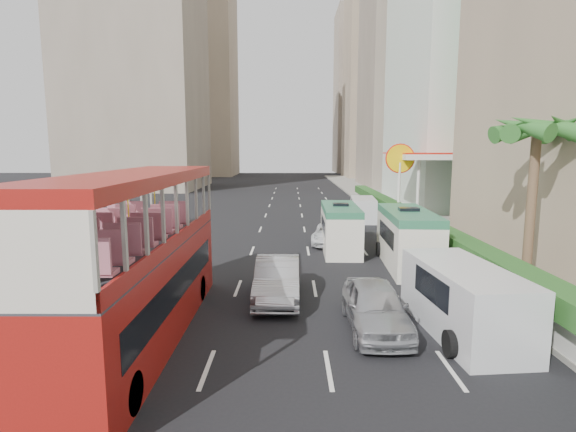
{
  "coord_description": "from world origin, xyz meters",
  "views": [
    {
      "loc": [
        -1.4,
        -13.06,
        5.72
      ],
      "look_at": [
        -1.5,
        4.0,
        3.2
      ],
      "focal_mm": 28.0,
      "sensor_mm": 36.0,
      "label": 1
    }
  ],
  "objects_px": {
    "minibus_near": "(340,228)",
    "van_asset": "(331,244)",
    "minibus_far": "(408,239)",
    "car_silver_lane_a": "(277,299)",
    "shell_station": "(432,187)",
    "palm_tree": "(531,212)",
    "double_decker_bus": "(137,258)",
    "panel_van_near": "(463,300)",
    "car_silver_lane_b": "(375,329)",
    "panel_van_far": "(363,209)"
  },
  "relations": [
    {
      "from": "minibus_near",
      "to": "van_asset",
      "type": "bearing_deg",
      "value": 101.63
    },
    {
      "from": "van_asset",
      "to": "minibus_near",
      "type": "relative_size",
      "value": 0.78
    },
    {
      "from": "minibus_near",
      "to": "minibus_far",
      "type": "bearing_deg",
      "value": -49.62
    },
    {
      "from": "car_silver_lane_a",
      "to": "shell_station",
      "type": "height_order",
      "value": "shell_station"
    },
    {
      "from": "palm_tree",
      "to": "shell_station",
      "type": "xyz_separation_m",
      "value": [
        2.2,
        19.0,
        -0.63
      ]
    },
    {
      "from": "car_silver_lane_a",
      "to": "van_asset",
      "type": "distance_m",
      "value": 10.83
    },
    {
      "from": "van_asset",
      "to": "car_silver_lane_a",
      "type": "bearing_deg",
      "value": -96.48
    },
    {
      "from": "double_decker_bus",
      "to": "panel_van_near",
      "type": "distance_m",
      "value": 10.13
    },
    {
      "from": "shell_station",
      "to": "car_silver_lane_b",
      "type": "bearing_deg",
      "value": -111.28
    },
    {
      "from": "double_decker_bus",
      "to": "panel_van_far",
      "type": "bearing_deg",
      "value": 65.64
    },
    {
      "from": "double_decker_bus",
      "to": "van_asset",
      "type": "distance_m",
      "value": 15.95
    },
    {
      "from": "car_silver_lane_a",
      "to": "palm_tree",
      "type": "relative_size",
      "value": 0.75
    },
    {
      "from": "car_silver_lane_b",
      "to": "panel_van_near",
      "type": "relative_size",
      "value": 0.85
    },
    {
      "from": "minibus_near",
      "to": "panel_van_near",
      "type": "bearing_deg",
      "value": -76.35
    },
    {
      "from": "palm_tree",
      "to": "shell_station",
      "type": "height_order",
      "value": "palm_tree"
    },
    {
      "from": "van_asset",
      "to": "minibus_far",
      "type": "height_order",
      "value": "minibus_far"
    },
    {
      "from": "double_decker_bus",
      "to": "car_silver_lane_a",
      "type": "xyz_separation_m",
      "value": [
        4.09,
        3.66,
        -2.53
      ]
    },
    {
      "from": "double_decker_bus",
      "to": "car_silver_lane_a",
      "type": "bearing_deg",
      "value": 41.81
    },
    {
      "from": "panel_van_far",
      "to": "shell_station",
      "type": "relative_size",
      "value": 0.58
    },
    {
      "from": "panel_van_near",
      "to": "panel_van_far",
      "type": "relative_size",
      "value": 1.16
    },
    {
      "from": "van_asset",
      "to": "minibus_near",
      "type": "xyz_separation_m",
      "value": [
        0.34,
        -1.84,
        1.29
      ]
    },
    {
      "from": "minibus_near",
      "to": "panel_van_near",
      "type": "height_order",
      "value": "minibus_near"
    },
    {
      "from": "double_decker_bus",
      "to": "palm_tree",
      "type": "relative_size",
      "value": 1.72
    },
    {
      "from": "van_asset",
      "to": "palm_tree",
      "type": "relative_size",
      "value": 0.71
    },
    {
      "from": "double_decker_bus",
      "to": "minibus_near",
      "type": "height_order",
      "value": "double_decker_bus"
    },
    {
      "from": "car_silver_lane_b",
      "to": "panel_van_far",
      "type": "height_order",
      "value": "panel_van_far"
    },
    {
      "from": "double_decker_bus",
      "to": "palm_tree",
      "type": "bearing_deg",
      "value": 16.16
    },
    {
      "from": "panel_van_near",
      "to": "car_silver_lane_a",
      "type": "bearing_deg",
      "value": 146.57
    },
    {
      "from": "car_silver_lane_b",
      "to": "minibus_far",
      "type": "relative_size",
      "value": 0.72
    },
    {
      "from": "car_silver_lane_a",
      "to": "panel_van_near",
      "type": "xyz_separation_m",
      "value": [
        5.93,
        -3.18,
        1.07
      ]
    },
    {
      "from": "minibus_far",
      "to": "shell_station",
      "type": "bearing_deg",
      "value": 71.33
    },
    {
      "from": "car_silver_lane_b",
      "to": "minibus_far",
      "type": "xyz_separation_m",
      "value": [
        3.05,
        7.93,
        1.39
      ]
    },
    {
      "from": "car_silver_lane_b",
      "to": "van_asset",
      "type": "height_order",
      "value": "car_silver_lane_b"
    },
    {
      "from": "minibus_far",
      "to": "panel_van_far",
      "type": "relative_size",
      "value": 1.36
    },
    {
      "from": "car_silver_lane_a",
      "to": "van_asset",
      "type": "xyz_separation_m",
      "value": [
        3.01,
        10.4,
        0.0
      ]
    },
    {
      "from": "car_silver_lane_a",
      "to": "van_asset",
      "type": "bearing_deg",
      "value": 74.06
    },
    {
      "from": "minibus_near",
      "to": "palm_tree",
      "type": "height_order",
      "value": "palm_tree"
    },
    {
      "from": "car_silver_lane_b",
      "to": "panel_van_far",
      "type": "xyz_separation_m",
      "value": [
        3.21,
        22.53,
        0.92
      ]
    },
    {
      "from": "minibus_far",
      "to": "car_silver_lane_b",
      "type": "bearing_deg",
      "value": -108.27
    },
    {
      "from": "double_decker_bus",
      "to": "minibus_near",
      "type": "bearing_deg",
      "value": 58.68
    },
    {
      "from": "minibus_near",
      "to": "palm_tree",
      "type": "bearing_deg",
      "value": -50.99
    },
    {
      "from": "car_silver_lane_a",
      "to": "shell_station",
      "type": "bearing_deg",
      "value": 58.59
    },
    {
      "from": "car_silver_lane_b",
      "to": "palm_tree",
      "type": "xyz_separation_m",
      "value": [
        6.49,
        3.31,
        3.38
      ]
    },
    {
      "from": "minibus_far",
      "to": "palm_tree",
      "type": "xyz_separation_m",
      "value": [
        3.44,
        -4.63,
        1.99
      ]
    },
    {
      "from": "double_decker_bus",
      "to": "panel_van_near",
      "type": "bearing_deg",
      "value": 2.75
    },
    {
      "from": "van_asset",
      "to": "palm_tree",
      "type": "distance_m",
      "value": 12.55
    },
    {
      "from": "palm_tree",
      "to": "shell_station",
      "type": "bearing_deg",
      "value": 83.4
    },
    {
      "from": "car_silver_lane_a",
      "to": "shell_station",
      "type": "distance_m",
      "value": 22.88
    },
    {
      "from": "van_asset",
      "to": "panel_van_far",
      "type": "height_order",
      "value": "panel_van_far"
    },
    {
      "from": "car_silver_lane_b",
      "to": "van_asset",
      "type": "bearing_deg",
      "value": 90.51
    }
  ]
}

